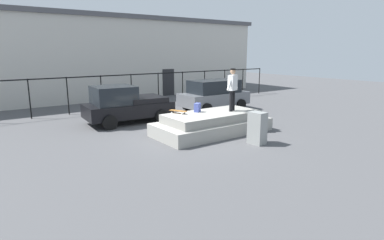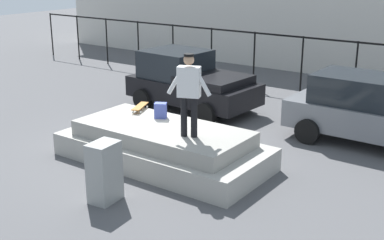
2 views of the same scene
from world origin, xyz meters
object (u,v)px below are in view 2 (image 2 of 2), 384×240
Objects in this scene: skateboarder at (189,89)px; car_grey_hatchback_mid at (371,109)px; car_black_pickup_near at (190,81)px; backpack at (161,111)px; skateboard at (140,106)px; utility_box at (104,172)px.

skateboarder is 5.04m from car_grey_hatchback_mid.
car_black_pickup_near reaches higher than car_grey_hatchback_mid.
skateboarder is 0.43× the size of car_black_pickup_near.
car_black_pickup_near is at bearing 85.76° from backpack.
skateboarder is at bearing -54.12° from car_black_pickup_near.
backpack is 5.26m from car_grey_hatchback_mid.
skateboarder is at bearing -22.10° from skateboard.
car_grey_hatchback_mid is at bearing 35.70° from skateboard.
skateboarder is 5.17m from car_black_pickup_near.
backpack is at bearing -13.70° from skateboard.
car_grey_hatchback_mid reaches higher than backpack.
skateboard is at bearing -75.66° from car_black_pickup_near.
car_grey_hatchback_mid is at bearing 58.05° from utility_box.
car_black_pickup_near reaches higher than backpack.
skateboard is 2.13× the size of backpack.
skateboard is 0.85m from backpack.
car_grey_hatchback_mid is (4.68, 3.36, -0.06)m from skateboard.
utility_box is (-0.56, -1.98, -1.31)m from skateboarder.
skateboarder reaches higher than car_black_pickup_near.
car_black_pickup_near reaches higher than skateboard.
skateboard is 0.66× the size of utility_box.
skateboarder is at bearing -56.75° from backpack.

